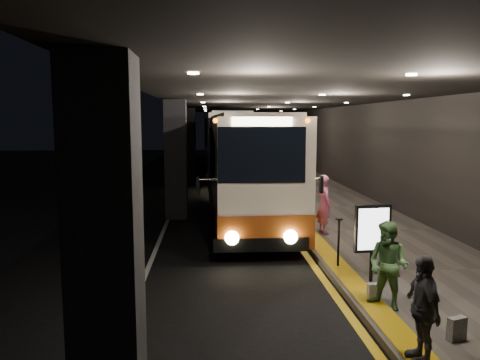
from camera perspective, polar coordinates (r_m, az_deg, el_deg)
name	(u,v)px	position (r m, az deg, el deg)	size (l,w,h in m)	color
ground	(219,245)	(13.96, -2.60, -7.86)	(90.00, 90.00, 0.00)	black
lane_line_white	(171,212)	(18.89, -8.40, -3.91)	(0.12, 50.00, 0.01)	silver
kerb_stripe_yellow	(274,211)	(19.01, 4.19, -3.78)	(0.18, 50.00, 0.01)	gold
sidewalk	(333,208)	(19.47, 11.22, -3.42)	(4.50, 50.00, 0.15)	#514C44
tactile_strip	(286,207)	(19.06, 5.69, -3.31)	(0.50, 50.00, 0.01)	gold
terminal_wall	(389,136)	(19.86, 17.73, 5.07)	(0.10, 50.00, 6.00)	black
support_columns	(176,159)	(17.58, -7.82, 2.50)	(0.80, 24.80, 4.40)	black
canopy	(279,96)	(18.71, 4.79, 10.18)	(9.00, 50.00, 0.40)	black
coach_main	(244,170)	(17.43, 0.47, 1.18)	(2.76, 12.07, 3.74)	beige
coach_second	(226,145)	(31.86, -1.74, 4.23)	(3.06, 12.99, 4.06)	beige
passenger_boarding	(324,204)	(14.69, 10.20, -2.94)	(0.67, 0.44, 1.84)	#CB5E91
passenger_waiting_green	(388,265)	(9.24, 17.62, -9.88)	(0.80, 0.49, 1.65)	#4C7E46
passenger_waiting_grey	(422,308)	(7.49, 21.34, -14.35)	(0.94, 0.48, 1.60)	#504F55
bag_polka	(457,329)	(8.58, 24.92, -16.11)	(0.31, 0.13, 0.38)	black
bag_plain	(373,291)	(9.90, 15.92, -12.83)	(0.22, 0.13, 0.28)	#BEB4B2
info_sign	(373,230)	(10.53, 15.86, -5.90)	(0.81, 0.19, 1.70)	black
stanchion_post	(338,243)	(11.56, 11.91, -7.49)	(0.05, 0.05, 1.16)	black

